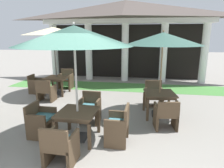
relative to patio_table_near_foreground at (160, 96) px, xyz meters
The scene contains 17 objects.
background_pavilion 5.82m from the patio_table_near_foreground, 107.38° to the left, with size 9.43×2.58×4.25m.
lawn_strip 3.73m from the patio_table_near_foreground, 114.95° to the left, with size 11.23×1.68×0.01m, color #47843D.
patio_table_near_foreground is the anchor object (origin of this frame).
patio_umbrella_near_foreground 1.70m from the patio_table_near_foreground, 90.00° to the right, with size 2.27×2.27×2.61m.
patio_chair_near_foreground_south 0.95m from the patio_table_near_foreground, 82.66° to the right, with size 0.64×0.58×0.83m.
patio_chair_near_foreground_north 0.95m from the patio_table_near_foreground, 97.34° to the left, with size 0.68×0.59×0.89m.
patio_table_mid_left 4.52m from the patio_table_near_foreground, 157.57° to the left, with size 0.87×0.87×0.75m.
patio_umbrella_mid_left 4.93m from the patio_table_near_foreground, 157.57° to the left, with size 2.50×2.50×2.86m.
patio_chair_mid_left_south 4.25m from the patio_table_near_foreground, behind, with size 0.61×0.51×0.86m.
patio_chair_mid_left_west 5.45m from the patio_table_near_foreground, 161.55° to the left, with size 0.52×0.54×0.80m.
patio_chair_mid_left_north 4.99m from the patio_table_near_foreground, 146.99° to the left, with size 0.63×0.57×0.90m.
patio_table_far_back 2.71m from the patio_table_near_foreground, 138.74° to the right, with size 0.90×0.90×0.72m.
patio_umbrella_far_back 3.24m from the patio_table_near_foreground, 138.74° to the right, with size 2.58×2.58×2.73m.
patio_chair_far_back_south 3.46m from the patio_table_near_foreground, 126.62° to the right, with size 0.58×0.58×0.85m.
patio_chair_far_back_west 3.50m from the patio_table_near_foreground, 149.75° to the right, with size 0.55×0.63×0.83m.
patio_chair_far_back_north 2.18m from the patio_table_near_foreground, 158.27° to the right, with size 0.58×0.54×0.87m.
patio_chair_far_back_east 2.10m from the patio_table_near_foreground, 120.05° to the right, with size 0.52×0.63×0.91m.
Camera 1 is at (1.01, -2.58, 2.45)m, focal length 31.15 mm.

